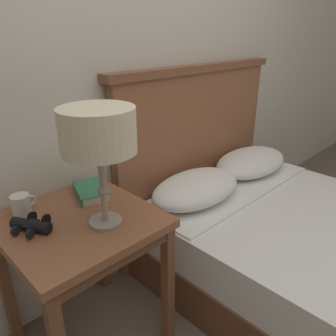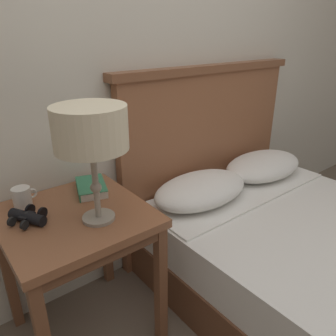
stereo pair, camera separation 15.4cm
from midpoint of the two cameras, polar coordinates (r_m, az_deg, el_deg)
name	(u,v)px [view 1 (the left image)]	position (r m, az deg, el deg)	size (l,w,h in m)	color
wall_back	(124,42)	(1.75, -10.29, 20.71)	(8.00, 0.06, 2.60)	beige
nightstand	(80,237)	(1.44, -18.05, -11.44)	(0.58, 0.58, 0.66)	brown
bed	(310,250)	(1.93, 21.40, -13.15)	(1.37, 1.89, 1.17)	brown
table_lamp	(98,133)	(1.19, -15.74, 5.76)	(0.27, 0.27, 0.46)	gray
book_on_nightstand	(90,191)	(1.56, -16.15, -3.94)	(0.19, 0.24, 0.04)	silver
binoculars_pair	(31,225)	(1.38, -25.74, -9.04)	(0.16, 0.16, 0.05)	black
coffee_mug	(21,205)	(1.50, -26.93, -5.78)	(0.10, 0.08, 0.08)	silver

